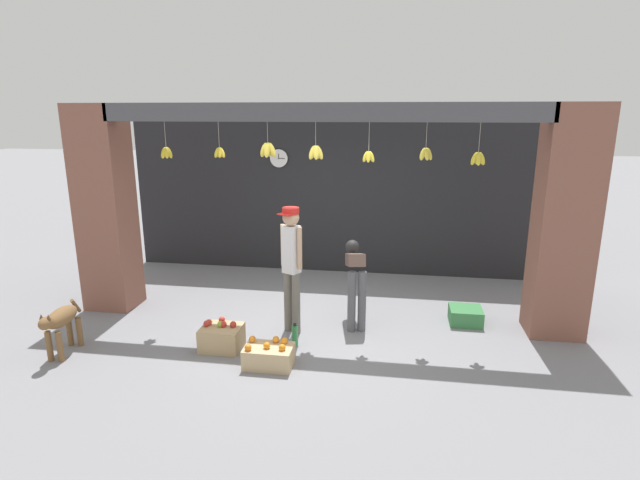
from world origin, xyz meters
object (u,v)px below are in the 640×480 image
worker_stooping (355,274)px  shopkeeper (291,260)px  wall_clock (279,158)px  fruit_crate_apples (222,337)px  dog (61,321)px  produce_box_green (465,316)px  water_bottle (295,335)px  fruit_crate_oranges (269,356)px

worker_stooping → shopkeeper: bearing=-165.8°
shopkeeper → worker_stooping: bearing=-126.7°
wall_clock → worker_stooping: bearing=-55.3°
worker_stooping → fruit_crate_apples: worker_stooping is taller
dog → wall_clock: 4.51m
dog → fruit_crate_apples: bearing=99.8°
worker_stooping → wall_clock: bearing=113.5°
dog → produce_box_green: 5.29m
dog → water_bottle: 2.85m
fruit_crate_apples → produce_box_green: 3.38m
fruit_crate_apples → water_bottle: (0.89, 0.23, -0.02)m
wall_clock → fruit_crate_apples: bearing=-89.7°
worker_stooping → produce_box_green: size_ratio=2.48×
worker_stooping → wall_clock: (-1.60, 2.31, 1.35)m
shopkeeper → fruit_crate_apples: 1.32m
dog → water_bottle: bearing=100.1°
fruit_crate_oranges → wall_clock: 4.21m
dog → produce_box_green: size_ratio=1.80×
water_bottle → wall_clock: 3.77m
worker_stooping → fruit_crate_apples: 1.97m
shopkeeper → fruit_crate_apples: (-0.77, -0.63, -0.86)m
shopkeeper → produce_box_green: size_ratio=3.84×
water_bottle → produce_box_green: bearing=25.1°
produce_box_green → water_bottle: 2.47m
worker_stooping → wall_clock: wall_clock is taller
fruit_crate_oranges → dog: bearing=-177.7°
shopkeeper → produce_box_green: (2.36, 0.64, -0.91)m
water_bottle → wall_clock: (-0.91, 3.10, 1.94)m
dog → water_bottle: size_ratio=2.68×
dog → fruit_crate_apples: size_ratio=1.62×
produce_box_green → fruit_crate_oranges: bearing=-146.5°
dog → wall_clock: (1.85, 3.77, 1.65)m
shopkeeper → worker_stooping: 0.94m
worker_stooping → water_bottle: bearing=-142.3°
fruit_crate_oranges → fruit_crate_apples: (-0.70, 0.34, 0.03)m
water_bottle → wall_clock: bearing=106.3°
wall_clock → water_bottle: bearing=-73.7°
fruit_crate_apples → wall_clock: wall_clock is taller
worker_stooping → water_bottle: worker_stooping is taller
shopkeeper → fruit_crate_oranges: 1.32m
worker_stooping → produce_box_green: 1.69m
wall_clock → produce_box_green: bearing=-33.1°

